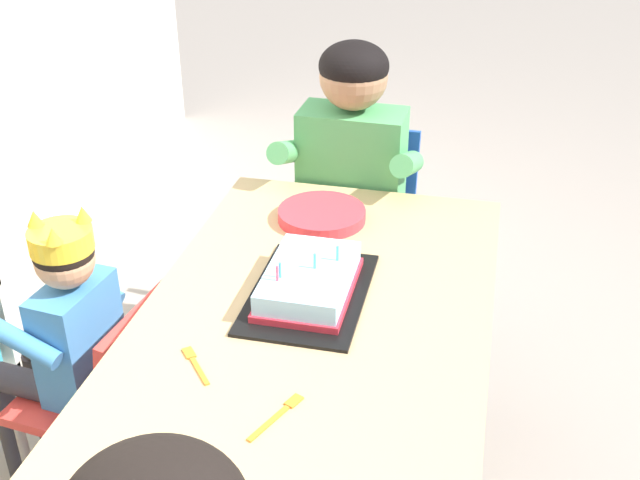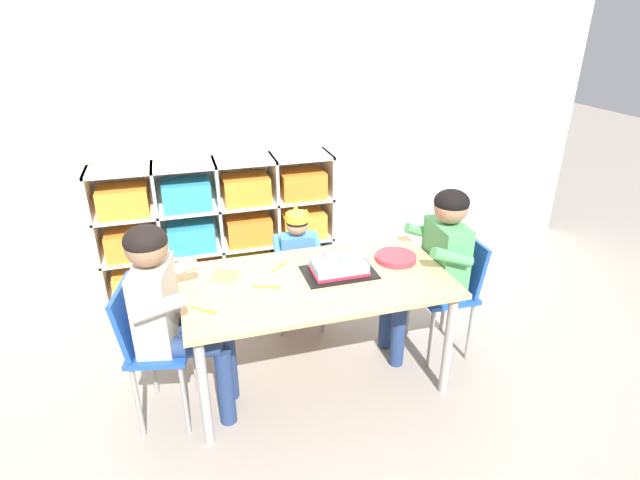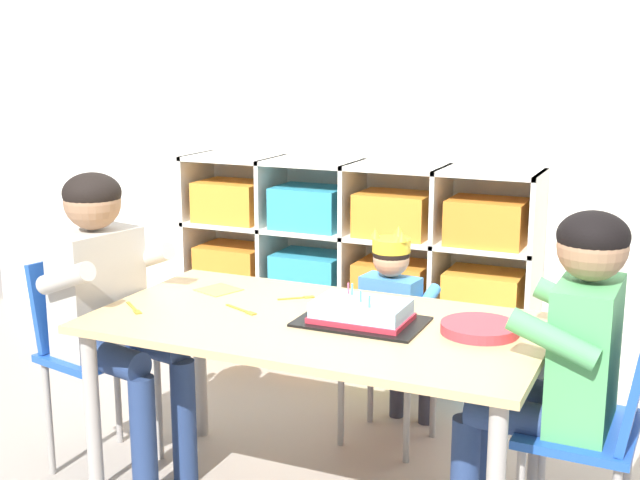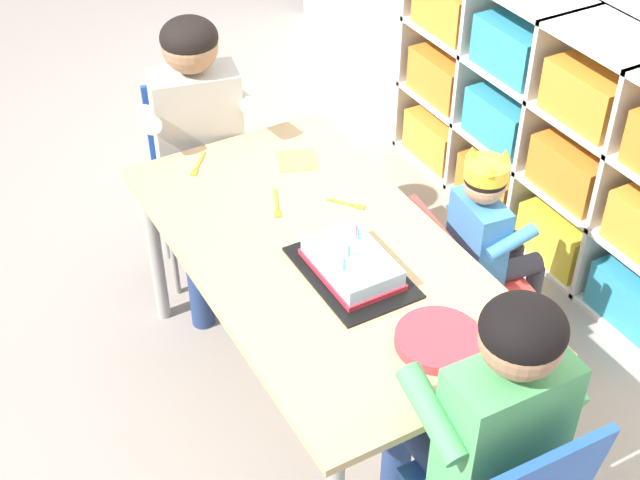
# 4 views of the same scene
# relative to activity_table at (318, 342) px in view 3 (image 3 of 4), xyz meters

# --- Properties ---
(classroom_back_wall) EXTENTS (5.38, 0.10, 2.72)m
(classroom_back_wall) POSITION_rel_activity_table_xyz_m (0.00, 1.44, 0.80)
(classroom_back_wall) COLOR silver
(classroom_back_wall) RESTS_ON ground
(storage_cubby_shelf) EXTENTS (1.66, 0.31, 0.96)m
(storage_cubby_shelf) POSITION_rel_activity_table_xyz_m (-0.38, 1.22, -0.12)
(storage_cubby_shelf) COLOR silver
(storage_cubby_shelf) RESTS_ON ground
(activity_table) EXTENTS (1.38, 0.74, 0.64)m
(activity_table) POSITION_rel_activity_table_xyz_m (0.00, 0.00, 0.00)
(activity_table) COLOR tan
(activity_table) RESTS_ON ground
(classroom_chair_blue) EXTENTS (0.36, 0.35, 0.61)m
(classroom_chair_blue) POSITION_rel_activity_table_xyz_m (0.03, 0.50, -0.20)
(classroom_chair_blue) COLOR red
(classroom_chair_blue) RESTS_ON ground
(child_with_crown) EXTENTS (0.31, 0.32, 0.82)m
(child_with_crown) POSITION_rel_activity_table_xyz_m (0.04, 0.60, -0.06)
(child_with_crown) COLOR #3D7FBC
(child_with_crown) RESTS_ON ground
(classroom_chair_adult_side) EXTENTS (0.37, 0.41, 0.75)m
(classroom_chair_adult_side) POSITION_rel_activity_table_xyz_m (-0.85, -0.04, -0.10)
(classroom_chair_adult_side) COLOR #1E4CA8
(classroom_chair_adult_side) RESTS_ON ground
(adult_helper_seated) EXTENTS (0.46, 0.45, 1.05)m
(adult_helper_seated) POSITION_rel_activity_table_xyz_m (-0.74, -0.06, 0.09)
(adult_helper_seated) COLOR #B2ADA3
(adult_helper_seated) RESTS_ON ground
(classroom_chair_guest_side) EXTENTS (0.34, 0.39, 0.72)m
(classroom_chair_guest_side) POSITION_rel_activity_table_xyz_m (0.84, 0.06, -0.13)
(classroom_chair_guest_side) COLOR #1E4CA8
(classroom_chair_guest_side) RESTS_ON ground
(guest_at_table_side) EXTENTS (0.44, 0.41, 1.03)m
(guest_at_table_side) POSITION_rel_activity_table_xyz_m (0.72, 0.06, 0.07)
(guest_at_table_side) COLOR #4C9E5B
(guest_at_table_side) RESTS_ON ground
(birthday_cake_on_tray) EXTENTS (0.38, 0.25, 0.11)m
(birthday_cake_on_tray) POSITION_rel_activity_table_xyz_m (0.13, 0.03, 0.10)
(birthday_cake_on_tray) COLOR black
(birthday_cake_on_tray) RESTS_ON activity_table
(paper_plate_stack) EXTENTS (0.23, 0.23, 0.03)m
(paper_plate_stack) POSITION_rel_activity_table_xyz_m (0.48, 0.08, 0.09)
(paper_plate_stack) COLOR #DB333D
(paper_plate_stack) RESTS_ON activity_table
(paper_napkin_square) EXTENTS (0.16, 0.16, 0.00)m
(paper_napkin_square) POSITION_rel_activity_table_xyz_m (-0.45, 0.16, 0.07)
(paper_napkin_square) COLOR #F4DB4C
(paper_napkin_square) RESTS_ON activity_table
(fork_near_child_seat) EXTENTS (0.11, 0.09, 0.00)m
(fork_near_child_seat) POSITION_rel_activity_table_xyz_m (-0.15, 0.19, 0.07)
(fork_near_child_seat) COLOR orange
(fork_near_child_seat) RESTS_ON activity_table
(fork_scattered_mid_table) EXTENTS (0.12, 0.10, 0.00)m
(fork_scattered_mid_table) POSITION_rel_activity_table_xyz_m (-0.58, -0.14, 0.07)
(fork_scattered_mid_table) COLOR orange
(fork_scattered_mid_table) RESTS_ON activity_table
(fork_beside_plate_stack) EXTENTS (0.14, 0.07, 0.00)m
(fork_beside_plate_stack) POSITION_rel_activity_table_xyz_m (-0.26, -0.01, 0.07)
(fork_beside_plate_stack) COLOR orange
(fork_beside_plate_stack) RESTS_ON activity_table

